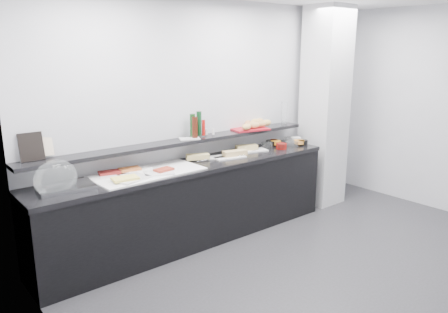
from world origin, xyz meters
TOP-DOWN VIEW (x-y plane):
  - ground at (0.00, 0.00)m, footprint 5.00×5.00m
  - back_wall at (0.00, 2.00)m, footprint 5.00×0.02m
  - column at (1.50, 1.65)m, footprint 0.50×0.50m
  - buffet_cabinet at (-0.70, 1.70)m, footprint 3.60×0.60m
  - counter_top at (-0.70, 1.70)m, footprint 3.62×0.62m
  - wall_shelf at (-0.70, 1.88)m, footprint 3.60×0.25m
  - cloche_base at (-2.09, 1.69)m, footprint 0.52×0.37m
  - cloche_dome at (-2.18, 1.68)m, footprint 0.44×0.32m
  - linen_runner at (-1.26, 1.69)m, footprint 1.15×0.58m
  - platter_meat_a at (-1.71, 1.81)m, footprint 0.27×0.18m
  - food_meat_a at (-1.61, 1.84)m, footprint 0.23×0.17m
  - platter_salmon at (-1.32, 1.84)m, footprint 0.34×0.28m
  - food_salmon at (-1.39, 1.83)m, footprint 0.23×0.17m
  - platter_cheese at (-1.50, 1.57)m, footprint 0.39×0.31m
  - food_cheese at (-1.58, 1.56)m, footprint 0.26×0.19m
  - platter_meat_b at (-1.19, 1.58)m, footprint 0.35×0.30m
  - food_meat_b at (-1.13, 1.59)m, footprint 0.20×0.14m
  - sandwich_plate_left at (-0.35, 1.78)m, footprint 0.36×0.22m
  - sandwich_food_left at (-0.55, 1.81)m, footprint 0.28×0.20m
  - tongs_left at (-0.55, 1.71)m, footprint 0.16×0.01m
  - sandwich_plate_mid at (-0.18, 1.67)m, footprint 0.39×0.22m
  - sandwich_food_mid at (-0.10, 1.67)m, footprint 0.30×0.17m
  - tongs_mid at (-0.05, 1.60)m, footprint 0.16×0.01m
  - sandwich_plate_right at (0.24, 1.76)m, footprint 0.43×0.27m
  - sandwich_food_right at (0.20, 1.81)m, footprint 0.29×0.20m
  - tongs_right at (0.26, 1.71)m, footprint 0.16×0.04m
  - bowl_glass_fruit at (0.52, 1.77)m, footprint 0.16×0.16m
  - fill_glass_fruit at (0.69, 1.78)m, footprint 0.14×0.14m
  - bowl_black_jam at (0.66, 1.82)m, footprint 0.20×0.20m
  - fill_black_jam at (0.72, 1.84)m, footprint 0.12×0.12m
  - bowl_glass_cream at (1.01, 1.80)m, footprint 0.23×0.23m
  - fill_glass_cream at (1.06, 1.76)m, footprint 0.17×0.17m
  - bowl_red_jam at (0.63, 1.62)m, footprint 0.17×0.17m
  - fill_red_jam at (0.61, 1.60)m, footprint 0.13×0.13m
  - bowl_glass_salmon at (0.82, 1.61)m, footprint 0.19×0.19m
  - fill_glass_salmon at (0.96, 1.61)m, footprint 0.18×0.18m
  - bowl_black_fruit at (1.01, 1.58)m, footprint 0.16×0.16m
  - fill_black_fruit at (0.97, 1.58)m, footprint 0.10×0.10m
  - framed_print at (-2.28, 1.96)m, footprint 0.21×0.07m
  - print_art at (-2.18, 1.99)m, footprint 0.20×0.06m
  - condiment_tray at (-0.62, 1.86)m, footprint 0.26×0.22m
  - bottle_green_a at (-0.53, 1.92)m, footprint 0.06×0.06m
  - bottle_brown at (-0.56, 1.84)m, footprint 0.07×0.07m
  - bottle_green_b at (-0.44, 1.92)m, footprint 0.07×0.07m
  - bottle_hot at (-0.40, 1.89)m, footprint 0.05×0.05m
  - shaker_salt at (-0.28, 1.85)m, footprint 0.03×0.03m
  - shaker_pepper at (-0.35, 1.91)m, footprint 0.04×0.04m
  - bread_tray at (0.30, 1.88)m, footprint 0.51×0.41m
  - bread_roll_nw at (0.36, 1.96)m, footprint 0.14×0.12m
  - bread_roll_n at (0.51, 1.98)m, footprint 0.15×0.11m
  - bread_roll_ne at (0.58, 1.98)m, footprint 0.16×0.11m
  - bread_roll_sw at (0.18, 1.79)m, footprint 0.18×0.15m
  - bread_roll_s at (0.33, 1.80)m, footprint 0.16×0.13m
  - bread_roll_se at (0.45, 1.82)m, footprint 0.17×0.13m
  - bread_roll_midw at (0.34, 1.85)m, footprint 0.17×0.13m
  - bread_roll_mide at (0.58, 1.85)m, footprint 0.15×0.10m
  - carafe at (0.93, 1.87)m, footprint 0.09×0.09m

SIDE VIEW (x-z plane):
  - ground at x=0.00m, z-range 0.00..0.00m
  - buffet_cabinet at x=-0.70m, z-range 0.00..0.85m
  - counter_top at x=-0.70m, z-range 0.85..0.90m
  - linen_runner at x=-1.26m, z-range 0.90..0.91m
  - sandwich_plate_left at x=-0.35m, z-range 0.90..0.91m
  - sandwich_plate_mid at x=-0.18m, z-range 0.90..0.91m
  - sandwich_plate_right at x=0.24m, z-range 0.90..0.91m
  - tongs_left at x=-0.55m, z-range 0.92..0.92m
  - tongs_mid at x=-0.05m, z-range 0.91..0.92m
  - tongs_right at x=0.26m, z-range 0.91..0.92m
  - cloche_base at x=-2.09m, z-range 0.90..0.94m
  - platter_meat_a at x=-1.71m, z-range 0.92..0.93m
  - platter_salmon at x=-1.32m, z-range 0.92..0.93m
  - platter_cheese at x=-1.50m, z-range 0.92..0.93m
  - platter_meat_b at x=-1.19m, z-range 0.92..0.93m
  - bowl_glass_fruit at x=0.52m, z-range 0.90..0.97m
  - bowl_black_jam at x=0.66m, z-range 0.90..0.97m
  - bowl_glass_cream at x=1.01m, z-range 0.90..0.97m
  - bowl_red_jam at x=0.63m, z-range 0.90..0.97m
  - bowl_glass_salmon at x=0.82m, z-range 0.90..0.97m
  - bowl_black_fruit at x=1.01m, z-range 0.90..0.97m
  - food_meat_a at x=-1.61m, z-range 0.93..0.95m
  - food_salmon at x=-1.39m, z-range 0.93..0.95m
  - food_cheese at x=-1.58m, z-range 0.93..0.95m
  - food_meat_b at x=-1.13m, z-range 0.93..0.95m
  - sandwich_food_left at x=-0.55m, z-range 0.91..0.97m
  - sandwich_food_mid at x=-0.10m, z-range 0.91..0.97m
  - sandwich_food_right at x=0.20m, z-range 0.91..0.97m
  - fill_glass_fruit at x=0.69m, z-range 0.92..0.97m
  - fill_black_jam at x=0.72m, z-range 0.92..0.97m
  - fill_glass_cream at x=1.06m, z-range 0.92..0.97m
  - fill_red_jam at x=0.61m, z-range 0.92..0.97m
  - fill_glass_salmon at x=0.96m, z-range 0.92..0.97m
  - fill_black_fruit at x=0.97m, z-range 0.92..0.97m
  - cloche_dome at x=-2.18m, z-range 0.86..1.20m
  - wall_shelf at x=-0.70m, z-range 1.11..1.15m
  - condiment_tray at x=-0.62m, z-range 1.15..1.16m
  - bread_tray at x=0.30m, z-range 1.15..1.17m
  - shaker_salt at x=-0.28m, z-range 1.16..1.23m
  - shaker_pepper at x=-0.35m, z-range 1.16..1.23m
  - bread_roll_nw at x=0.36m, z-range 1.17..1.25m
  - bread_roll_n at x=0.51m, z-range 1.17..1.25m
  - bread_roll_ne at x=0.58m, z-range 1.17..1.25m
  - bread_roll_sw at x=0.18m, z-range 1.17..1.25m
  - bread_roll_s at x=0.33m, z-range 1.17..1.25m
  - bread_roll_se at x=0.45m, z-range 1.17..1.25m
  - bread_roll_midw at x=0.34m, z-range 1.17..1.25m
  - bread_roll_mide at x=0.58m, z-range 1.17..1.25m
  - bottle_hot at x=-0.40m, z-range 1.16..1.34m
  - framed_print at x=-2.28m, z-range 1.15..1.41m
  - print_art at x=-2.18m, z-range 1.17..1.39m
  - bottle_brown at x=-0.56m, z-range 1.16..1.40m
  - bottle_green_a at x=-0.53m, z-range 1.16..1.42m
  - carafe at x=0.93m, z-range 1.15..1.45m
  - bottle_green_b at x=-0.44m, z-range 1.16..1.44m
  - back_wall at x=0.00m, z-range 0.00..2.70m
  - column at x=1.50m, z-range 0.00..2.70m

